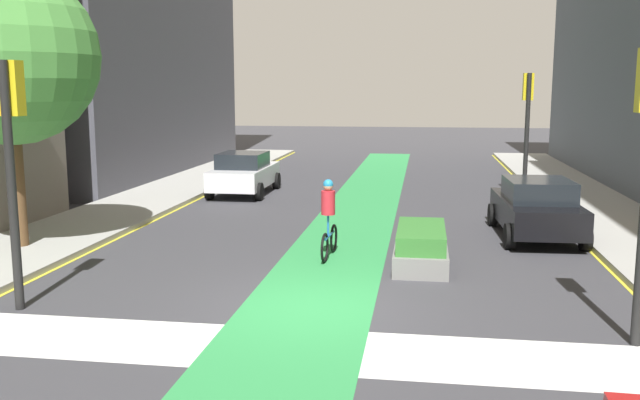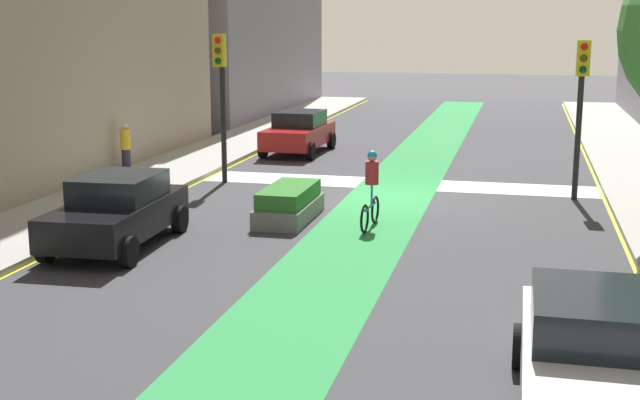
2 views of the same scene
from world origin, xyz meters
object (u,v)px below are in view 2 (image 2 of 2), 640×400
traffic_signal_near_right (221,80)px  pedestrian_sidewalk_right_a (126,147)px  car_red_right_near (299,132)px  car_white_left_far (597,357)px  traffic_signal_near_left (581,89)px  median_planter (289,204)px  cyclist_in_lane (371,188)px  car_black_right_far (117,210)px

traffic_signal_near_right → pedestrian_sidewalk_right_a: bearing=-5.4°
car_red_right_near → car_white_left_far: size_ratio=1.01×
traffic_signal_near_right → traffic_signal_near_left: traffic_signal_near_right is taller
traffic_signal_near_left → median_planter: size_ratio=1.60×
cyclist_in_lane → traffic_signal_near_right: bearing=-40.5°
traffic_signal_near_left → car_white_left_far: (0.48, 13.70, -2.26)m
car_black_right_far → car_red_right_near: bearing=-91.5°
car_black_right_far → cyclist_in_lane: 5.93m
pedestrian_sidewalk_right_a → traffic_signal_near_left: bearing=177.8°
car_white_left_far → cyclist_in_lane: 10.29m
traffic_signal_near_right → pedestrian_sidewalk_right_a: size_ratio=2.83×
car_red_right_near → median_planter: car_red_right_near is taller
car_white_left_far → traffic_signal_near_right: bearing=-54.6°
traffic_signal_near_left → car_red_right_near: bearing=-34.5°
cyclist_in_lane → median_planter: size_ratio=0.68×
cyclist_in_lane → median_planter: bearing=-7.8°
car_white_left_far → pedestrian_sidewalk_right_a: 19.44m
median_planter → traffic_signal_near_left: bearing=-149.6°
traffic_signal_near_left → pedestrian_sidewalk_right_a: bearing=-2.2°
traffic_signal_near_left → car_white_left_far: traffic_signal_near_left is taller
traffic_signal_near_right → traffic_signal_near_left: 10.35m
traffic_signal_near_right → car_red_right_near: size_ratio=1.05×
traffic_signal_near_right → median_planter: (-3.29, 4.34, -2.73)m
traffic_signal_near_left → median_planter: (7.06, 4.13, -2.66)m
traffic_signal_near_left → cyclist_in_lane: size_ratio=2.36×
car_red_right_near → pedestrian_sidewalk_right_a: bearing=56.3°
car_white_left_far → cyclist_in_lane: bearing=-64.3°
traffic_signal_near_right → car_white_left_far: bearing=125.4°
car_black_right_far → pedestrian_sidewalk_right_a: bearing=-65.1°
car_red_right_near → cyclist_in_lane: cyclist_in_lane is taller
car_red_right_near → cyclist_in_lane: 12.02m
pedestrian_sidewalk_right_a → median_planter: 8.16m
traffic_signal_near_right → car_white_left_far: size_ratio=1.07×
car_white_left_far → cyclist_in_lane: size_ratio=2.27×
traffic_signal_near_right → cyclist_in_lane: 7.44m
pedestrian_sidewalk_right_a → car_white_left_far: bearing=133.0°
traffic_signal_near_left → car_black_right_far: bearing=36.6°
cyclist_in_lane → pedestrian_sidewalk_right_a: bearing=-29.4°
car_white_left_far → pedestrian_sidewalk_right_a: size_ratio=2.65×
traffic_signal_near_right → cyclist_in_lane: (-5.41, 4.63, -2.17)m
traffic_signal_near_right → cyclist_in_lane: traffic_signal_near_right is taller
traffic_signal_near_right → median_planter: bearing=127.2°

